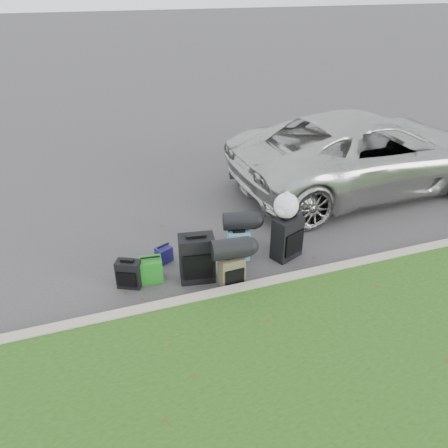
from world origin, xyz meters
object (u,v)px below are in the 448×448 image
object	(u,v)px
suitcase_small_black	(129,274)
suitcase_large_black_right	(287,238)
suitcase_teal	(239,245)
tote_navy	(164,254)
suitcase_large_black_left	(197,258)
tote_green	(151,270)
suitcase_olive	(232,272)
suv	(367,152)

from	to	relation	value
suitcase_small_black	suitcase_large_black_right	world-z (taller)	suitcase_large_black_right
suitcase_teal	tote_navy	distance (m)	1.26
suitcase_large_black_left	tote_navy	bearing A→B (deg)	130.16
tote_navy	tote_green	bearing A→B (deg)	-147.53
suitcase_large_black_left	suitcase_olive	world-z (taller)	suitcase_large_black_left
suv	suitcase_large_black_left	world-z (taller)	suv
suitcase_small_black	suitcase_teal	distance (m)	1.86
suv	suitcase_teal	world-z (taller)	suv
suv	suitcase_large_black_right	xyz separation A→B (m)	(-2.87, -2.00, -0.46)
suitcase_large_black_right	suitcase_small_black	bearing A→B (deg)	157.07
suitcase_large_black_right	suitcase_teal	bearing A→B (deg)	142.73
suitcase_olive	tote_green	xyz separation A→B (m)	(-1.14, 0.54, -0.06)
suitcase_small_black	suv	bearing A→B (deg)	46.19
suitcase_olive	suv	bearing A→B (deg)	28.31
suitcase_small_black	suitcase_large_black_right	bearing A→B (deg)	25.75
suv	suitcase_large_black_left	distance (m)	4.97
tote_green	tote_navy	world-z (taller)	tote_green
suitcase_olive	suitcase_teal	bearing A→B (deg)	58.02
suitcase_olive	tote_navy	size ratio (longest dim) A/B	1.91
suitcase_olive	suitcase_large_black_right	size ratio (longest dim) A/B	0.68
suv	suitcase_teal	bearing A→B (deg)	114.48
tote_green	tote_navy	bearing A→B (deg)	62.67
suv	suitcase_teal	distance (m)	4.11
suitcase_small_black	suitcase_olive	size ratio (longest dim) A/B	0.90
suitcase_large_black_left	suitcase_large_black_right	world-z (taller)	suitcase_large_black_left
suitcase_large_black_left	suitcase_large_black_right	bearing A→B (deg)	13.72
suitcase_large_black_right	tote_green	size ratio (longest dim) A/B	1.96
suv	tote_navy	size ratio (longest dim) A/B	22.58
suitcase_olive	suitcase_teal	world-z (taller)	suitcase_teal
suitcase_small_black	tote_green	world-z (taller)	suitcase_small_black
suitcase_olive	suitcase_large_black_right	distance (m)	1.24
suitcase_teal	tote_green	size ratio (longest dim) A/B	1.35
suitcase_large_black_left	suitcase_olive	size ratio (longest dim) A/B	1.53
suitcase_small_black	suitcase_large_black_left	bearing A→B (deg)	17.63
suv	suitcase_large_black_right	distance (m)	3.53
suitcase_teal	tote_navy	xyz separation A→B (m)	(-1.21, 0.32, -0.12)
suv	tote_green	world-z (taller)	suv
suitcase_olive	tote_navy	xyz separation A→B (m)	(-0.85, 0.98, -0.12)
suitcase_large_black_left	suitcase_olive	xyz separation A→B (m)	(0.45, -0.32, -0.13)
suv	suitcase_teal	size ratio (longest dim) A/B	11.66
suitcase_olive	tote_navy	world-z (taller)	suitcase_olive
suitcase_large_black_left	tote_navy	distance (m)	0.81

